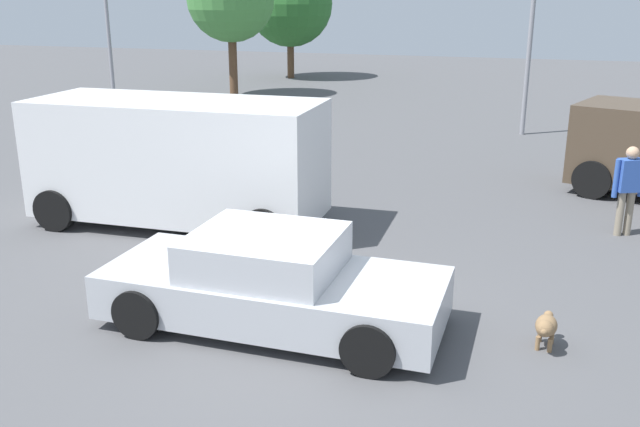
# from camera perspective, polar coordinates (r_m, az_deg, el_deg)

# --- Properties ---
(ground_plane) EXTENTS (80.00, 80.00, 0.00)m
(ground_plane) POSITION_cam_1_polar(r_m,az_deg,el_deg) (9.07, -1.80, -9.44)
(ground_plane) COLOR #515154
(sedan_foreground) EXTENTS (4.36, 1.94, 1.23)m
(sedan_foreground) POSITION_cam_1_polar(r_m,az_deg,el_deg) (9.01, -3.95, -5.66)
(sedan_foreground) COLOR #B7BABF
(sedan_foreground) RESTS_ON ground_plane
(dog) EXTENTS (0.29, 0.63, 0.46)m
(dog) POSITION_cam_1_polar(r_m,az_deg,el_deg) (8.92, 17.87, -8.74)
(dog) COLOR olive
(dog) RESTS_ON ground_plane
(van_white) EXTENTS (5.23, 2.29, 2.29)m
(van_white) POSITION_cam_1_polar(r_m,az_deg,el_deg) (12.98, -11.41, 4.39)
(van_white) COLOR white
(van_white) RESTS_ON ground_plane
(pedestrian) EXTENTS (0.53, 0.38, 1.60)m
(pedestrian) POSITION_cam_1_polar(r_m,az_deg,el_deg) (13.29, 23.76, 2.25)
(pedestrian) COLOR gray
(pedestrian) RESTS_ON ground_plane
(tree_back_left) EXTENTS (4.09, 4.09, 5.59)m
(tree_back_left) POSITION_cam_1_polar(r_m,az_deg,el_deg) (35.35, -2.45, 16.64)
(tree_back_left) COLOR brown
(tree_back_left) RESTS_ON ground_plane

